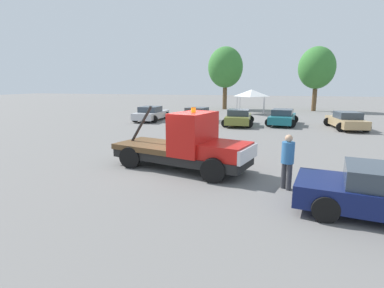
{
  "coord_description": "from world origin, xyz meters",
  "views": [
    {
      "loc": [
        3.61,
        -11.29,
        3.41
      ],
      "look_at": [
        0.5,
        0.0,
        1.05
      ],
      "focal_mm": 28.0,
      "sensor_mm": 36.0,
      "label": 1
    }
  ],
  "objects_px": {
    "parked_car_orange": "(198,115)",
    "traffic_cone": "(173,139)",
    "parked_car_olive": "(239,118)",
    "parked_car_teal": "(282,117)",
    "tow_truck": "(188,146)",
    "person_near_truck": "(288,158)",
    "parked_car_silver": "(151,114)",
    "canopy_tent_white": "(252,93)",
    "tree_center": "(317,68)",
    "parked_car_tan": "(346,121)",
    "tree_left": "(225,68)"
  },
  "relations": [
    {
      "from": "parked_car_orange",
      "to": "traffic_cone",
      "type": "height_order",
      "value": "parked_car_orange"
    },
    {
      "from": "parked_car_olive",
      "to": "parked_car_teal",
      "type": "distance_m",
      "value": 3.75
    },
    {
      "from": "tow_truck",
      "to": "person_near_truck",
      "type": "distance_m",
      "value": 3.98
    },
    {
      "from": "parked_car_silver",
      "to": "canopy_tent_white",
      "type": "xyz_separation_m",
      "value": [
        8.56,
        9.1,
        1.72
      ]
    },
    {
      "from": "parked_car_orange",
      "to": "tow_truck",
      "type": "bearing_deg",
      "value": -159.62
    },
    {
      "from": "parked_car_teal",
      "to": "parked_car_silver",
      "type": "bearing_deg",
      "value": 97.54
    },
    {
      "from": "tree_center",
      "to": "traffic_cone",
      "type": "xyz_separation_m",
      "value": [
        -10.48,
        -24.75,
        -5.08
      ]
    },
    {
      "from": "parked_car_silver",
      "to": "parked_car_orange",
      "type": "distance_m",
      "value": 4.52
    },
    {
      "from": "tow_truck",
      "to": "parked_car_tan",
      "type": "height_order",
      "value": "tow_truck"
    },
    {
      "from": "parked_car_orange",
      "to": "parked_car_teal",
      "type": "bearing_deg",
      "value": -81.61
    },
    {
      "from": "tow_truck",
      "to": "person_near_truck",
      "type": "bearing_deg",
      "value": -4.7
    },
    {
      "from": "tow_truck",
      "to": "parked_car_olive",
      "type": "bearing_deg",
      "value": 102.99
    },
    {
      "from": "canopy_tent_white",
      "to": "tree_center",
      "type": "height_order",
      "value": "tree_center"
    },
    {
      "from": "person_near_truck",
      "to": "parked_car_orange",
      "type": "distance_m",
      "value": 17.75
    },
    {
      "from": "tow_truck",
      "to": "parked_car_orange",
      "type": "height_order",
      "value": "tow_truck"
    },
    {
      "from": "traffic_cone",
      "to": "canopy_tent_white",
      "type": "bearing_deg",
      "value": 80.85
    },
    {
      "from": "parked_car_tan",
      "to": "tree_left",
      "type": "bearing_deg",
      "value": 29.5
    },
    {
      "from": "parked_car_silver",
      "to": "parked_car_tan",
      "type": "xyz_separation_m",
      "value": [
        16.52,
        -1.07,
        -0.0
      ]
    },
    {
      "from": "parked_car_teal",
      "to": "parked_car_orange",
      "type": "bearing_deg",
      "value": 97.95
    },
    {
      "from": "tree_left",
      "to": "parked_car_orange",
      "type": "bearing_deg",
      "value": -90.17
    },
    {
      "from": "parked_car_teal",
      "to": "traffic_cone",
      "type": "height_order",
      "value": "parked_car_teal"
    },
    {
      "from": "parked_car_orange",
      "to": "parked_car_tan",
      "type": "height_order",
      "value": "same"
    },
    {
      "from": "tree_left",
      "to": "tree_center",
      "type": "relative_size",
      "value": 1.04
    },
    {
      "from": "person_near_truck",
      "to": "canopy_tent_white",
      "type": "bearing_deg",
      "value": -130.55
    },
    {
      "from": "parked_car_silver",
      "to": "traffic_cone",
      "type": "relative_size",
      "value": 8.88
    },
    {
      "from": "parked_car_orange",
      "to": "parked_car_teal",
      "type": "relative_size",
      "value": 0.89
    },
    {
      "from": "parked_car_orange",
      "to": "tree_center",
      "type": "relative_size",
      "value": 0.56
    },
    {
      "from": "parked_car_silver",
      "to": "parked_car_teal",
      "type": "bearing_deg",
      "value": -90.08
    },
    {
      "from": "canopy_tent_white",
      "to": "tree_center",
      "type": "relative_size",
      "value": 0.37
    },
    {
      "from": "parked_car_teal",
      "to": "parked_car_tan",
      "type": "height_order",
      "value": "same"
    },
    {
      "from": "tow_truck",
      "to": "parked_car_olive",
      "type": "height_order",
      "value": "tow_truck"
    },
    {
      "from": "parked_car_olive",
      "to": "parked_car_teal",
      "type": "relative_size",
      "value": 0.91
    },
    {
      "from": "parked_car_tan",
      "to": "person_near_truck",
      "type": "bearing_deg",
      "value": 154.72
    },
    {
      "from": "parked_car_olive",
      "to": "canopy_tent_white",
      "type": "bearing_deg",
      "value": -3.8
    },
    {
      "from": "parked_car_olive",
      "to": "tree_center",
      "type": "height_order",
      "value": "tree_center"
    },
    {
      "from": "parked_car_orange",
      "to": "parked_car_tan",
      "type": "bearing_deg",
      "value": -87.52
    },
    {
      "from": "parked_car_orange",
      "to": "tree_center",
      "type": "xyz_separation_m",
      "value": [
        11.47,
        14.98,
        4.68
      ]
    },
    {
      "from": "canopy_tent_white",
      "to": "parked_car_olive",
      "type": "bearing_deg",
      "value": -91.27
    },
    {
      "from": "tow_truck",
      "to": "parked_car_tan",
      "type": "relative_size",
      "value": 1.26
    },
    {
      "from": "parked_car_teal",
      "to": "canopy_tent_white",
      "type": "relative_size",
      "value": 1.67
    },
    {
      "from": "parked_car_olive",
      "to": "parked_car_tan",
      "type": "height_order",
      "value": "same"
    },
    {
      "from": "parked_car_tan",
      "to": "traffic_cone",
      "type": "height_order",
      "value": "parked_car_tan"
    },
    {
      "from": "parked_car_silver",
      "to": "parked_car_orange",
      "type": "bearing_deg",
      "value": -90.74
    },
    {
      "from": "parked_car_tan",
      "to": "tree_center",
      "type": "height_order",
      "value": "tree_center"
    },
    {
      "from": "person_near_truck",
      "to": "canopy_tent_white",
      "type": "relative_size",
      "value": 0.61
    },
    {
      "from": "canopy_tent_white",
      "to": "person_near_truck",
      "type": "bearing_deg",
      "value": -82.98
    },
    {
      "from": "parked_car_olive",
      "to": "traffic_cone",
      "type": "distance_m",
      "value": 9.1
    },
    {
      "from": "tow_truck",
      "to": "tree_left",
      "type": "distance_m",
      "value": 30.21
    },
    {
      "from": "parked_car_silver",
      "to": "traffic_cone",
      "type": "height_order",
      "value": "parked_car_silver"
    },
    {
      "from": "parked_car_olive",
      "to": "parked_car_tan",
      "type": "xyz_separation_m",
      "value": [
        8.19,
        0.07,
        -0.0
      ]
    }
  ]
}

